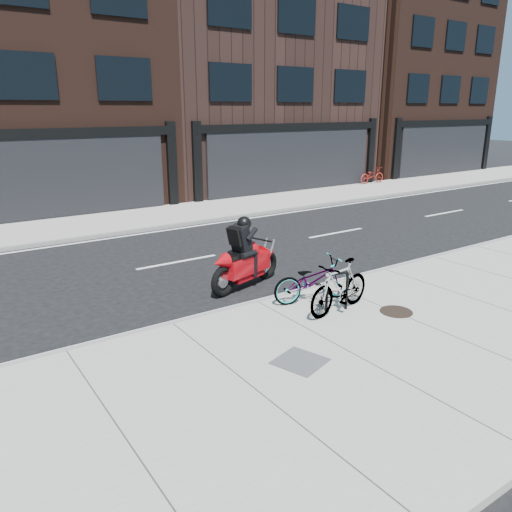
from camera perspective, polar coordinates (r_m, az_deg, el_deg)
ground at (r=12.39m, az=-4.97°, el=-2.97°), size 120.00×120.00×0.00m
sidewalk_near at (r=8.71m, az=11.78°, el=-11.64°), size 60.00×6.00×0.13m
sidewalk_far at (r=19.27m, az=-16.42°, el=3.70°), size 60.00×3.50×0.13m
building_mideast at (r=29.34m, az=-2.03°, el=20.69°), size 12.00×10.00×12.50m
building_east at (r=37.17m, az=14.81°, el=19.70°), size 10.00×10.00×13.00m
bike_rack at (r=10.30m, az=9.25°, el=-3.63°), size 0.47×0.20×0.82m
bicycle_front at (r=10.72m, az=6.55°, el=-2.73°), size 1.92×1.03×0.96m
bicycle_rear at (r=10.24m, az=9.53°, el=-3.46°), size 1.84×0.77×1.07m
motorcycle at (r=11.86m, az=-0.86°, el=-0.19°), size 2.29×0.97×1.75m
bicycle_far at (r=28.57m, az=13.11°, el=8.97°), size 1.68×0.63×0.88m
manhole_cover at (r=10.64m, az=15.73°, el=-6.13°), size 0.83×0.83×0.02m
utility_grate at (r=8.40m, az=5.05°, el=-11.90°), size 0.95×0.95×0.02m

